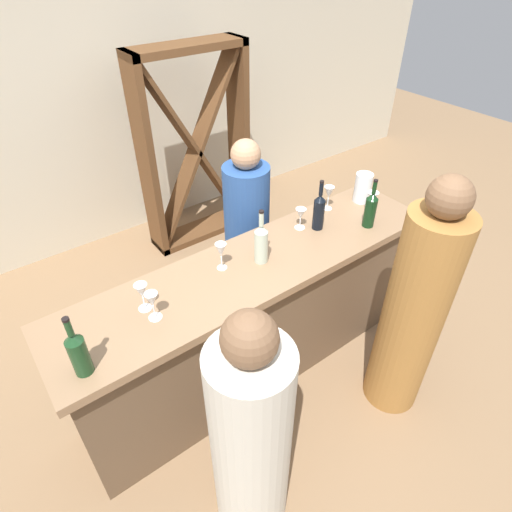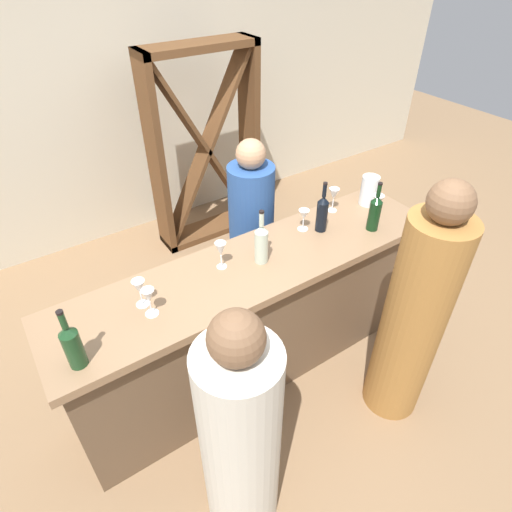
% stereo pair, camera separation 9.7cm
% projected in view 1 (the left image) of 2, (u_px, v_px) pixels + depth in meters
% --- Properties ---
extents(ground_plane, '(12.00, 12.00, 0.00)m').
position_uv_depth(ground_plane, '(256.00, 366.00, 3.01)').
color(ground_plane, '#846647').
extents(back_wall, '(8.00, 0.10, 2.80)m').
position_uv_depth(back_wall, '(97.00, 85.00, 3.55)').
color(back_wall, beige).
rests_on(back_wall, ground).
extents(bar_counter, '(2.40, 0.57, 0.92)m').
position_uv_depth(bar_counter, '(256.00, 319.00, 2.73)').
color(bar_counter, brown).
rests_on(bar_counter, ground).
extents(wine_rack, '(0.99, 0.28, 1.74)m').
position_uv_depth(wine_rack, '(195.00, 150.00, 3.79)').
color(wine_rack, brown).
rests_on(wine_rack, ground).
extents(wine_bottle_leftmost_olive_green, '(0.08, 0.08, 0.32)m').
position_uv_depth(wine_bottle_leftmost_olive_green, '(78.00, 352.00, 1.78)').
color(wine_bottle_leftmost_olive_green, '#193D1E').
rests_on(wine_bottle_leftmost_olive_green, bar_counter).
extents(wine_bottle_second_left_clear_pale, '(0.08, 0.08, 0.34)m').
position_uv_depth(wine_bottle_second_left_clear_pale, '(261.00, 243.00, 2.39)').
color(wine_bottle_second_left_clear_pale, '#B7C6B2').
rests_on(wine_bottle_second_left_clear_pale, bar_counter).
extents(wine_bottle_center_near_black, '(0.07, 0.07, 0.33)m').
position_uv_depth(wine_bottle_center_near_black, '(319.00, 211.00, 2.65)').
color(wine_bottle_center_near_black, black).
rests_on(wine_bottle_center_near_black, bar_counter).
extents(wine_bottle_second_right_dark_green, '(0.07, 0.07, 0.33)m').
position_uv_depth(wine_bottle_second_right_dark_green, '(371.00, 209.00, 2.67)').
color(wine_bottle_second_right_dark_green, black).
rests_on(wine_bottle_second_right_dark_green, bar_counter).
extents(wine_glass_near_left, '(0.07, 0.07, 0.16)m').
position_uv_depth(wine_glass_near_left, '(152.00, 301.00, 2.04)').
color(wine_glass_near_left, white).
rests_on(wine_glass_near_left, bar_counter).
extents(wine_glass_near_center, '(0.08, 0.08, 0.16)m').
position_uv_depth(wine_glass_near_center, '(372.00, 198.00, 2.79)').
color(wine_glass_near_center, white).
rests_on(wine_glass_near_center, bar_counter).
extents(wine_glass_near_right, '(0.07, 0.07, 0.16)m').
position_uv_depth(wine_glass_near_right, '(142.00, 292.00, 2.09)').
color(wine_glass_near_right, white).
rests_on(wine_glass_near_right, bar_counter).
extents(wine_glass_far_left, '(0.06, 0.06, 0.17)m').
position_uv_depth(wine_glass_far_left, '(221.00, 251.00, 2.34)').
color(wine_glass_far_left, white).
rests_on(wine_glass_far_left, bar_counter).
extents(wine_glass_far_center, '(0.07, 0.07, 0.14)m').
position_uv_depth(wine_glass_far_center, '(301.00, 214.00, 2.67)').
color(wine_glass_far_center, white).
rests_on(wine_glass_far_center, bar_counter).
extents(wine_glass_far_right, '(0.07, 0.07, 0.17)m').
position_uv_depth(wine_glass_far_right, '(329.00, 193.00, 2.84)').
color(wine_glass_far_right, white).
rests_on(wine_glass_far_right, bar_counter).
extents(water_pitcher, '(0.12, 0.12, 0.20)m').
position_uv_depth(water_pitcher, '(363.00, 188.00, 2.93)').
color(water_pitcher, silver).
rests_on(water_pitcher, bar_counter).
extents(person_left_guest, '(0.44, 0.44, 1.58)m').
position_uv_depth(person_left_guest, '(413.00, 313.00, 2.40)').
color(person_left_guest, '#9E6B33').
rests_on(person_left_guest, ground).
extents(person_center_guest, '(0.47, 0.47, 1.42)m').
position_uv_depth(person_center_guest, '(251.00, 439.00, 1.90)').
color(person_center_guest, beige).
rests_on(person_center_guest, ground).
extents(person_server_behind, '(0.33, 0.33, 1.40)m').
position_uv_depth(person_server_behind, '(247.00, 238.00, 3.12)').
color(person_server_behind, '#284C8C').
rests_on(person_server_behind, ground).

